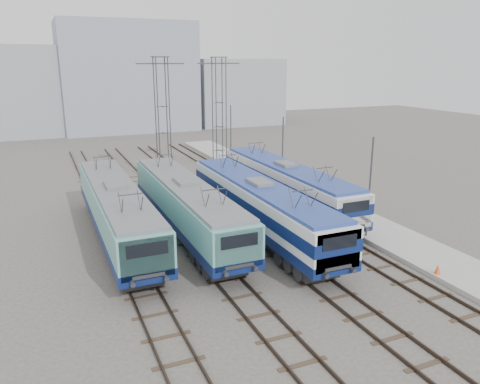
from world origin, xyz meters
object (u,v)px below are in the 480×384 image
(catenary_tower_west, at_px, (163,116))
(catenary_tower_east, at_px, (219,111))
(mast_rear, at_px, (231,137))
(locomotive_center_right, at_px, (261,204))
(mast_front, at_px, (369,190))
(mast_mid, at_px, (282,157))
(locomotive_far_left, at_px, (117,209))
(locomotive_center_left, at_px, (187,205))
(safety_cone, at_px, (438,269))
(locomotive_far_right, at_px, (287,183))

(catenary_tower_west, distance_m, catenary_tower_east, 6.80)
(catenary_tower_east, relative_size, mast_rear, 1.71)
(locomotive_center_right, xyz_separation_m, mast_front, (6.35, -3.23, 1.15))
(locomotive_center_right, bearing_deg, mast_mid, 54.09)
(mast_front, bearing_deg, locomotive_far_left, 158.32)
(locomotive_center_left, height_order, safety_cone, locomotive_center_left)
(locomotive_center_right, bearing_deg, locomotive_far_right, 45.42)
(locomotive_center_left, distance_m, catenary_tower_east, 19.31)
(mast_rear, bearing_deg, catenary_tower_east, -136.40)
(mast_front, bearing_deg, locomotive_far_right, 103.35)
(locomotive_center_right, bearing_deg, catenary_tower_west, 97.64)
(locomotive_far_right, bearing_deg, catenary_tower_west, 118.95)
(catenary_tower_west, bearing_deg, mast_rear, 24.94)
(locomotive_far_right, relative_size, mast_front, 2.60)
(catenary_tower_east, xyz_separation_m, mast_rear, (2.10, 2.00, -3.14))
(locomotive_far_right, bearing_deg, locomotive_center_right, -134.58)
(mast_mid, relative_size, safety_cone, 12.87)
(locomotive_center_right, bearing_deg, catenary_tower_east, 77.24)
(locomotive_center_left, height_order, mast_mid, mast_mid)
(locomotive_center_right, height_order, catenary_tower_west, catenary_tower_west)
(locomotive_far_left, bearing_deg, locomotive_center_right, -17.71)
(safety_cone, bearing_deg, mast_rear, 89.81)
(catenary_tower_east, height_order, mast_mid, catenary_tower_east)
(mast_rear, bearing_deg, mast_mid, -90.00)
(locomotive_far_left, bearing_deg, safety_cone, -39.22)
(catenary_tower_east, height_order, mast_front, catenary_tower_east)
(locomotive_far_left, height_order, locomotive_far_right, locomotive_far_left)
(locomotive_center_right, bearing_deg, mast_front, -26.96)
(locomotive_center_left, xyz_separation_m, catenary_tower_east, (8.75, 16.66, 4.35))
(locomotive_far_right, relative_size, catenary_tower_east, 1.51)
(locomotive_center_right, distance_m, catenary_tower_east, 19.72)
(catenary_tower_west, bearing_deg, locomotive_far_left, -115.91)
(locomotive_far_right, bearing_deg, mast_front, -76.65)
(locomotive_center_left, bearing_deg, mast_rear, 59.82)
(catenary_tower_east, bearing_deg, mast_front, -84.55)
(safety_cone, bearing_deg, mast_mid, 89.69)
(locomotive_center_left, xyz_separation_m, locomotive_far_right, (9.00, 2.45, 0.03))
(catenary_tower_east, bearing_deg, locomotive_center_left, -117.72)
(locomotive_far_left, distance_m, mast_rear, 23.61)
(mast_mid, bearing_deg, locomotive_far_right, -113.75)
(catenary_tower_west, bearing_deg, locomotive_far_right, -61.05)
(locomotive_center_left, relative_size, catenary_tower_east, 1.53)
(mast_front, bearing_deg, mast_rear, 90.00)
(safety_cone, bearing_deg, locomotive_center_left, 132.61)
(catenary_tower_west, xyz_separation_m, mast_rear, (8.60, 4.00, -3.14))
(catenary_tower_east, bearing_deg, locomotive_far_right, -88.99)
(locomotive_center_right, xyz_separation_m, catenary_tower_west, (-2.25, 16.77, 4.29))
(mast_mid, bearing_deg, locomotive_center_left, -148.48)
(mast_front, height_order, mast_mid, same)
(catenary_tower_east, distance_m, mast_front, 22.32)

